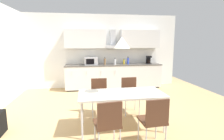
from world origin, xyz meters
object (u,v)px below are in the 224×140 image
object	(u,v)px
chair_near_right	(154,118)
coffee_maker	(149,60)
bottle_brown	(105,62)
chair_far_left	(99,93)
microwave	(91,61)
bottle_blue	(128,61)
pendant_lamp	(122,43)
dining_table	(121,95)
chair_far_right	(130,92)
chair_near_left	(108,121)
bottle_white	(115,62)
bottle_yellow	(124,62)

from	to	relation	value
chair_near_right	coffee_maker	bearing A→B (deg)	70.87
bottle_brown	chair_far_left	size ratio (longest dim) A/B	0.32
microwave	bottle_blue	world-z (taller)	bottle_blue
coffee_maker	pendant_lamp	distance (m)	3.66
microwave	dining_table	size ratio (longest dim) A/B	0.28
coffee_maker	bottle_blue	bearing A→B (deg)	-177.90
chair_far_left	chair_far_right	bearing A→B (deg)	-0.00
coffee_maker	chair_far_left	size ratio (longest dim) A/B	0.34
bottle_blue	pendant_lamp	distance (m)	3.32
chair_near_left	chair_far_left	xyz separation A→B (m)	(-0.01, 1.53, 0.00)
microwave	chair_far_left	world-z (taller)	microwave
microwave	chair_near_left	bearing A→B (deg)	-88.42
bottle_brown	chair_near_left	distance (m)	3.89
dining_table	chair_far_right	world-z (taller)	chair_far_right
dining_table	chair_far_left	size ratio (longest dim) A/B	1.95
coffee_maker	dining_table	xyz separation A→B (m)	(-1.74, -3.14, -0.37)
dining_table	chair_far_left	distance (m)	0.87
microwave	chair_far_right	world-z (taller)	microwave
chair_far_right	bottle_brown	bearing A→B (deg)	98.65
chair_far_left	pendant_lamp	distance (m)	1.48
microwave	chair_far_right	distance (m)	2.56
bottle_blue	pendant_lamp	world-z (taller)	pendant_lamp
bottle_white	chair_far_right	xyz separation A→B (m)	(-0.03, -2.31, -0.49)
bottle_white	dining_table	size ratio (longest dim) A/B	0.15
coffee_maker	chair_near_right	size ratio (longest dim) A/B	0.34
microwave	chair_near_right	bearing A→B (deg)	-77.44
chair_near_right	chair_far_left	distance (m)	1.71
chair_near_right	bottle_yellow	bearing A→B (deg)	84.50
chair_near_right	pendant_lamp	size ratio (longest dim) A/B	2.72
chair_near_left	chair_far_left	bearing A→B (deg)	90.32
bottle_brown	bottle_blue	world-z (taller)	bottle_blue
chair_near_left	bottle_yellow	bearing A→B (deg)	73.78
bottle_brown	chair_near_right	xyz separation A→B (m)	(0.36, -3.84, -0.50)
bottle_brown	bottle_blue	size ratio (longest dim) A/B	0.97
bottle_brown	chair_near_right	world-z (taller)	bottle_brown
microwave	chair_near_right	xyz separation A→B (m)	(0.86, -3.88, -0.52)
chair_far_left	chair_far_right	size ratio (longest dim) A/B	1.00
chair_near_right	chair_near_left	world-z (taller)	same
bottle_white	pendant_lamp	distance (m)	3.18
coffee_maker	bottle_brown	size ratio (longest dim) A/B	1.08
bottle_yellow	pendant_lamp	size ratio (longest dim) A/B	0.67
bottle_white	chair_near_right	bearing A→B (deg)	-90.32
bottle_yellow	chair_far_right	xyz separation A→B (m)	(-0.38, -2.37, -0.47)
microwave	bottle_blue	xyz separation A→B (m)	(1.39, -0.00, -0.02)
chair_near_right	bottle_blue	bearing A→B (deg)	82.24
bottle_blue	bottle_yellow	size ratio (longest dim) A/B	1.34
chair_far_left	bottle_yellow	bearing A→B (deg)	64.23
bottle_brown	dining_table	xyz separation A→B (m)	(-0.03, -3.07, -0.34)
bottle_white	chair_far_left	bearing A→B (deg)	-108.84
pendant_lamp	chair_near_left	bearing A→B (deg)	-115.91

